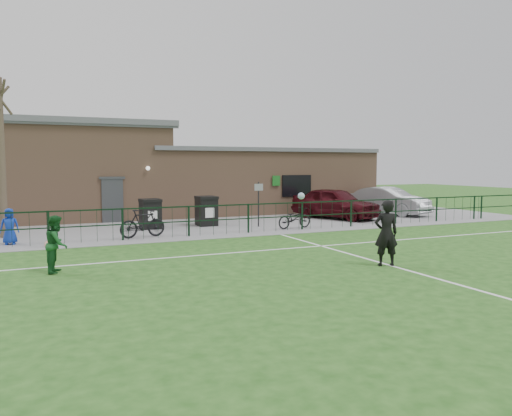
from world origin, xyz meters
name	(u,v)px	position (x,y,z in m)	size (l,w,h in m)	color
ground	(337,275)	(0.00, 0.00, 0.00)	(90.00, 90.00, 0.00)	#204E17
paving_strip	(187,220)	(0.00, 13.50, 0.01)	(34.00, 13.00, 0.02)	gray
pitch_line_touch	(227,235)	(0.00, 7.80, 0.00)	(28.00, 0.10, 0.01)	white
pitch_line_mid	(269,250)	(0.00, 4.00, 0.00)	(28.00, 0.10, 0.01)	white
pitch_line_perp	(399,268)	(2.00, 0.00, 0.00)	(0.10, 16.00, 0.01)	white
perimeter_fence	(225,220)	(0.00, 8.00, 0.60)	(28.00, 0.10, 1.20)	black
bare_tree	(1,159)	(-8.00, 10.50, 3.00)	(0.30, 0.30, 6.00)	#48392B
wheelie_bin_left	(150,215)	(-2.36, 10.91, 0.62)	(0.79, 0.90, 1.19)	black
wheelie_bin_right	(206,212)	(0.20, 10.96, 0.64)	(0.82, 0.93, 1.25)	black
sign_post	(258,204)	(2.18, 9.62, 1.02)	(0.06, 0.06, 2.00)	black
car_maroon	(335,203)	(7.18, 11.09, 0.81)	(1.88, 4.67, 1.59)	#3E0B11
car_silver	(388,201)	(10.99, 11.62, 0.78)	(1.61, 4.60, 1.52)	#9B9EA2
bicycle_d	(143,223)	(-3.20, 8.40, 0.56)	(0.50, 1.78, 1.07)	black
bicycle_e	(294,218)	(3.36, 8.42, 0.47)	(0.59, 1.70, 0.89)	black
spectator_child	(9,226)	(-7.73, 8.61, 0.65)	(0.62, 0.40, 1.26)	#1233A9
goalkeeper_kick	(384,232)	(1.84, 0.48, 0.93)	(1.45, 3.48, 1.89)	black
outfield_player	(57,244)	(-6.43, 3.22, 0.74)	(0.72, 0.56, 1.48)	#175021
ball_ground	(48,244)	(-6.55, 7.47, 0.11)	(0.23, 0.23, 0.23)	white
clubhouse	(155,175)	(-0.88, 16.50, 2.22)	(24.25, 5.40, 4.96)	#9E7558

